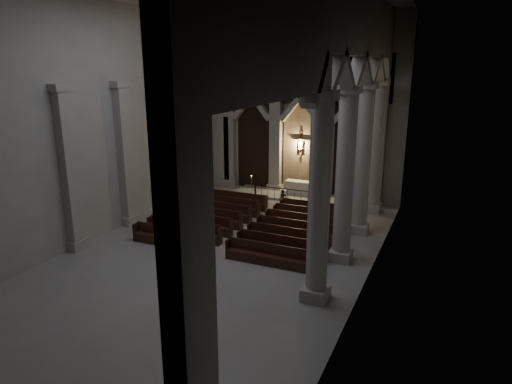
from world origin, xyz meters
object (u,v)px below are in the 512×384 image
candle_stand_left (251,190)px  altar (299,187)px  altar_rail (288,193)px  pews (250,226)px  candle_stand_right (328,201)px  worshipper (283,200)px

candle_stand_left → altar: bearing=20.0°
altar → candle_stand_left: bearing=-160.0°
altar_rail → candle_stand_left: size_ratio=3.38×
pews → candle_stand_right: bearing=65.5°
altar_rail → worshipper: size_ratio=3.73×
altar → pews: size_ratio=0.19×
altar_rail → candle_stand_right: bearing=1.8°
altar_rail → altar: bearing=83.1°
altar → candle_stand_right: (2.55, -1.58, -0.21)m
altar → altar_rail: (-0.20, -1.67, 0.01)m
pews → altar: bearing=88.5°
altar_rail → candle_stand_right: 2.77m
candle_stand_right → worshipper: bearing=-144.6°
altar → candle_stand_left: candle_stand_left is taller
worshipper → altar_rail: bearing=87.4°
candle_stand_right → worshipper: 3.03m
altar_rail → pews: size_ratio=0.49×
altar_rail → candle_stand_left: bearing=169.4°
candle_stand_right → pews: candle_stand_right is taller
altar_rail → candle_stand_left: 2.95m
candle_stand_left → worshipper: candle_stand_left is taller
altar → candle_stand_left: 3.29m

